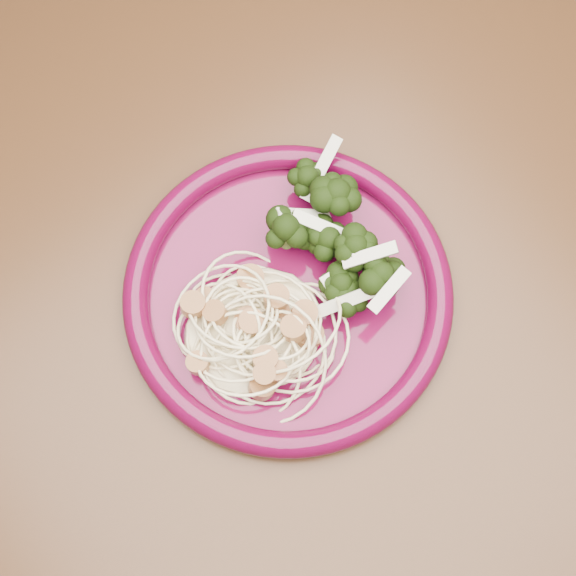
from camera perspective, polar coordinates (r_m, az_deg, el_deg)
The scene contains 6 objects.
dining_table at distance 0.75m, azimuth -4.64°, elevation -1.73°, with size 1.20×0.80×0.75m.
dinner_plate at distance 0.64m, azimuth 0.00°, elevation -0.32°, with size 0.32×0.32×0.02m.
spaghetti_pile at distance 0.62m, azimuth -2.50°, elevation -2.76°, with size 0.11×0.10×0.03m, color #F8E8AF.
scallop_cluster at distance 0.59m, azimuth -2.62°, elevation -1.87°, with size 0.11×0.11×0.04m, color #A16937, non-canonical shape.
broccoli_pile at distance 0.64m, azimuth 2.98°, elevation 3.48°, with size 0.08×0.13×0.04m, color black.
onion_garnish at distance 0.61m, azimuth 3.11°, elevation 4.53°, with size 0.05×0.08×0.05m, color beige, non-canonical shape.
Camera 1 is at (-0.09, -0.23, 1.36)m, focal length 50.00 mm.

